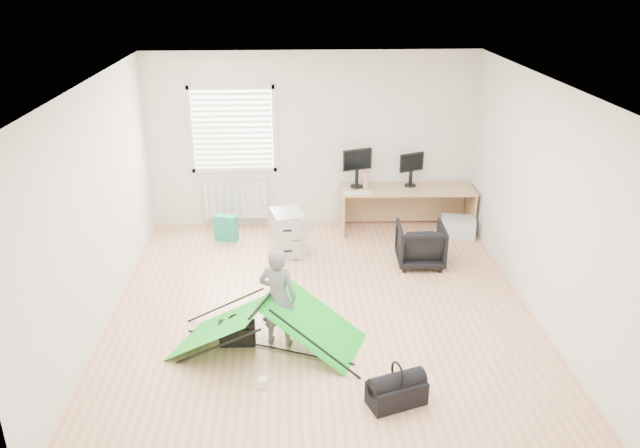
{
  "coord_description": "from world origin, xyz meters",
  "views": [
    {
      "loc": [
        -0.34,
        -6.52,
        3.83
      ],
      "look_at": [
        0.0,
        0.4,
        0.95
      ],
      "focal_mm": 35.0,
      "sensor_mm": 36.0,
      "label": 1
    }
  ],
  "objects_px": {
    "monitor_right": "(411,174)",
    "monitor_left": "(357,173)",
    "office_chair": "(420,245)",
    "kite": "(267,324)",
    "person": "(278,297)",
    "storage_crate": "(458,227)",
    "desk": "(407,209)",
    "thermos": "(366,180)",
    "laptop_bag": "(237,333)",
    "filing_cabinet": "(288,233)",
    "duffel_bag": "(397,393)"
  },
  "relations": [
    {
      "from": "kite",
      "to": "desk",
      "type": "bearing_deg",
      "value": 78.9
    },
    {
      "from": "laptop_bag",
      "to": "office_chair",
      "type": "bearing_deg",
      "value": 39.74
    },
    {
      "from": "duffel_bag",
      "to": "filing_cabinet",
      "type": "bearing_deg",
      "value": 87.51
    },
    {
      "from": "duffel_bag",
      "to": "desk",
      "type": "bearing_deg",
      "value": 59.56
    },
    {
      "from": "filing_cabinet",
      "to": "thermos",
      "type": "bearing_deg",
      "value": 18.67
    },
    {
      "from": "monitor_left",
      "to": "storage_crate",
      "type": "bearing_deg",
      "value": -32.66
    },
    {
      "from": "office_chair",
      "to": "person",
      "type": "bearing_deg",
      "value": 46.76
    },
    {
      "from": "desk",
      "to": "monitor_left",
      "type": "relative_size",
      "value": 4.36
    },
    {
      "from": "person",
      "to": "laptop_bag",
      "type": "bearing_deg",
      "value": 19.1
    },
    {
      "from": "desk",
      "to": "thermos",
      "type": "relative_size",
      "value": 7.2
    },
    {
      "from": "laptop_bag",
      "to": "duffel_bag",
      "type": "height_order",
      "value": "laptop_bag"
    },
    {
      "from": "desk",
      "to": "monitor_right",
      "type": "height_order",
      "value": "monitor_right"
    },
    {
      "from": "monitor_left",
      "to": "laptop_bag",
      "type": "distance_m",
      "value": 3.66
    },
    {
      "from": "kite",
      "to": "duffel_bag",
      "type": "distance_m",
      "value": 1.59
    },
    {
      "from": "desk",
      "to": "storage_crate",
      "type": "height_order",
      "value": "desk"
    },
    {
      "from": "desk",
      "to": "thermos",
      "type": "distance_m",
      "value": 0.81
    },
    {
      "from": "filing_cabinet",
      "to": "office_chair",
      "type": "xyz_separation_m",
      "value": [
        1.82,
        -0.45,
        -0.02
      ]
    },
    {
      "from": "desk",
      "to": "laptop_bag",
      "type": "bearing_deg",
      "value": -126.13
    },
    {
      "from": "monitor_left",
      "to": "person",
      "type": "relative_size",
      "value": 0.41
    },
    {
      "from": "filing_cabinet",
      "to": "office_chair",
      "type": "distance_m",
      "value": 1.88
    },
    {
      "from": "thermos",
      "to": "office_chair",
      "type": "distance_m",
      "value": 1.46
    },
    {
      "from": "monitor_right",
      "to": "person",
      "type": "relative_size",
      "value": 0.36
    },
    {
      "from": "monitor_right",
      "to": "storage_crate",
      "type": "height_order",
      "value": "monitor_right"
    },
    {
      "from": "monitor_right",
      "to": "office_chair",
      "type": "distance_m",
      "value": 1.44
    },
    {
      "from": "monitor_right",
      "to": "duffel_bag",
      "type": "height_order",
      "value": "monitor_right"
    },
    {
      "from": "laptop_bag",
      "to": "thermos",
      "type": "bearing_deg",
      "value": 61.77
    },
    {
      "from": "person",
      "to": "kite",
      "type": "distance_m",
      "value": 0.31
    },
    {
      "from": "monitor_right",
      "to": "duffel_bag",
      "type": "xyz_separation_m",
      "value": [
        -0.88,
        -4.25,
        -0.76
      ]
    },
    {
      "from": "desk",
      "to": "laptop_bag",
      "type": "height_order",
      "value": "desk"
    },
    {
      "from": "monitor_left",
      "to": "thermos",
      "type": "relative_size",
      "value": 1.65
    },
    {
      "from": "filing_cabinet",
      "to": "duffel_bag",
      "type": "distance_m",
      "value": 3.55
    },
    {
      "from": "person",
      "to": "duffel_bag",
      "type": "xyz_separation_m",
      "value": [
        1.12,
        -1.09,
        -0.45
      ]
    },
    {
      "from": "monitor_right",
      "to": "thermos",
      "type": "height_order",
      "value": "monitor_right"
    },
    {
      "from": "desk",
      "to": "thermos",
      "type": "xyz_separation_m",
      "value": [
        -0.65,
        -0.0,
        0.48
      ]
    },
    {
      "from": "storage_crate",
      "to": "duffel_bag",
      "type": "bearing_deg",
      "value": -112.14
    },
    {
      "from": "desk",
      "to": "kite",
      "type": "distance_m",
      "value": 3.78
    },
    {
      "from": "filing_cabinet",
      "to": "monitor_left",
      "type": "relative_size",
      "value": 1.37
    },
    {
      "from": "thermos",
      "to": "duffel_bag",
      "type": "bearing_deg",
      "value": -92.53
    },
    {
      "from": "thermos",
      "to": "laptop_bag",
      "type": "relative_size",
      "value": 0.72
    },
    {
      "from": "monitor_left",
      "to": "thermos",
      "type": "bearing_deg",
      "value": -57.78
    },
    {
      "from": "office_chair",
      "to": "storage_crate",
      "type": "height_order",
      "value": "office_chair"
    },
    {
      "from": "thermos",
      "to": "kite",
      "type": "xyz_separation_m",
      "value": [
        -1.42,
        -3.16,
        -0.52
      ]
    },
    {
      "from": "desk",
      "to": "laptop_bag",
      "type": "xyz_separation_m",
      "value": [
        -2.4,
        -3.08,
        -0.2
      ]
    },
    {
      "from": "monitor_right",
      "to": "monitor_left",
      "type": "bearing_deg",
      "value": 157.18
    },
    {
      "from": "monitor_right",
      "to": "office_chair",
      "type": "xyz_separation_m",
      "value": [
        -0.08,
        -1.31,
        -0.59
      ]
    },
    {
      "from": "filing_cabinet",
      "to": "duffel_bag",
      "type": "xyz_separation_m",
      "value": [
        1.01,
        -3.39,
        -0.2
      ]
    },
    {
      "from": "person",
      "to": "monitor_right",
      "type": "bearing_deg",
      "value": -106.63
    },
    {
      "from": "monitor_left",
      "to": "kite",
      "type": "bearing_deg",
      "value": -130.45
    },
    {
      "from": "thermos",
      "to": "kite",
      "type": "bearing_deg",
      "value": -114.18
    },
    {
      "from": "kite",
      "to": "monitor_right",
      "type": "bearing_deg",
      "value": 79.12
    }
  ]
}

